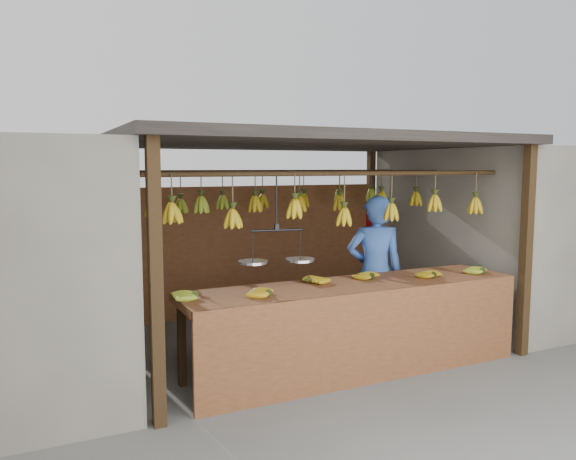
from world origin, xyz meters
TOP-DOWN VIEW (x-y plane):
  - ground at (0.00, 0.00)m, footprint 80.00×80.00m
  - stall at (0.00, 0.33)m, footprint 4.30×3.30m
  - neighbor_right at (3.60, 0.00)m, footprint 3.00×3.00m
  - counter at (0.06, -1.23)m, footprint 3.54×0.81m
  - hanging_bananas at (-0.01, 0.00)m, footprint 3.63×2.24m
  - balance_scale at (-0.74, -1.00)m, footprint 0.73×0.35m
  - vendor at (0.66, -0.60)m, footprint 0.75×0.64m
  - bag_bundles at (1.94, 1.35)m, footprint 0.08×0.26m

SIDE VIEW (x-z plane):
  - ground at x=0.00m, z-range 0.00..0.00m
  - counter at x=0.06m, z-range 0.23..1.19m
  - vendor at x=0.66m, z-range 0.00..1.75m
  - bag_bundles at x=1.94m, z-range 0.37..1.66m
  - neighbor_right at x=3.60m, z-range 0.00..2.30m
  - balance_scale at x=-0.74m, z-range 0.79..1.64m
  - hanging_bananas at x=-0.01m, z-range 1.44..1.83m
  - stall at x=0.00m, z-range 0.77..3.17m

